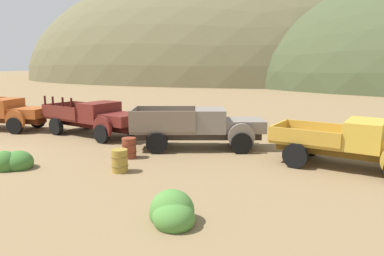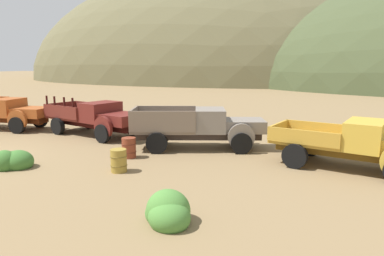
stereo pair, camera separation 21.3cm
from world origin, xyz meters
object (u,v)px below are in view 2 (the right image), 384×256
Objects in this scene: truck_faded_yellow at (362,145)px; oil_drum_spare at (119,160)px; truck_oxide_orange at (6,113)px; truck_primer_gray at (207,127)px; oil_drum_by_truck at (129,148)px; truck_oxblood at (100,118)px.

truck_faded_yellow is 7.00× the size of oil_drum_spare.
truck_oxide_orange reaches higher than truck_faded_yellow.
truck_primer_gray is 3.82m from oil_drum_by_truck.
truck_faded_yellow reaches higher than oil_drum_spare.
oil_drum_spare is at bearing -132.31° from truck_primer_gray.
oil_drum_by_truck is 1.97m from oil_drum_spare.
truck_oxblood is at bearing 130.12° from oil_drum_spare.
truck_faded_yellow is at bearing -12.81° from truck_oxide_orange.
truck_faded_yellow is (19.50, -1.79, -0.03)m from truck_oxide_orange.
oil_drum_spare is at bearing -35.21° from truck_oxblood.
truck_faded_yellow is at bearing 8.87° from oil_drum_by_truck.
oil_drum_spare is (-1.95, -4.60, -0.59)m from truck_primer_gray.
truck_primer_gray reaches higher than truck_faded_yellow.
oil_drum_spare is at bearing -32.20° from truck_oxide_orange.
oil_drum_by_truck is at bearing -24.71° from truck_oxide_orange.
truck_oxblood is 6.99m from oil_drum_spare.
truck_oxblood is 1.08× the size of truck_faded_yellow.
truck_oxblood reaches higher than truck_faded_yellow.
truck_faded_yellow is 9.22m from oil_drum_by_truck.
truck_oxblood is (6.56, 0.27, -0.01)m from truck_oxide_orange.
truck_faded_yellow is 6.88× the size of oil_drum_by_truck.
oil_drum_by_truck is at bearing -157.43° from truck_faded_yellow.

